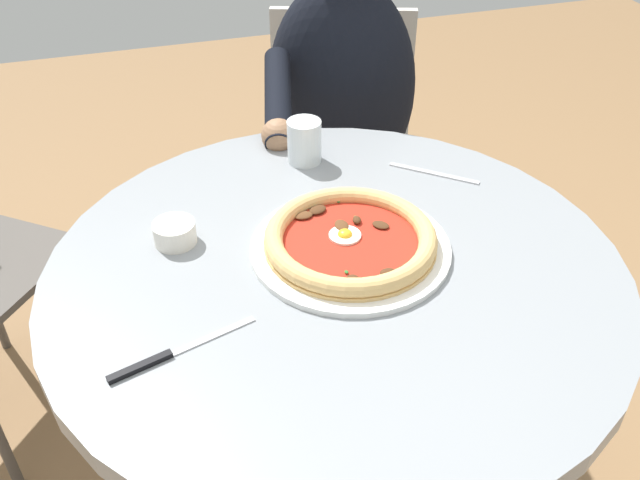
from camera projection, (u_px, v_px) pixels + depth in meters
name	position (u px, v px, depth m)	size (l,w,h in m)	color
dining_table	(335.00, 327.00, 1.17)	(0.92, 0.92, 0.74)	gray
pizza_on_plate	(350.00, 241.00, 1.10)	(0.33, 0.33, 0.04)	white
water_glass	(304.00, 144.00, 1.32)	(0.07, 0.07, 0.08)	silver
steak_knife	(162.00, 357.00, 0.92)	(0.07, 0.21, 0.01)	silver
ramekin_capers	(175.00, 232.00, 1.12)	(0.07, 0.07, 0.04)	white
fork_utensil	(434.00, 173.00, 1.30)	(0.12, 0.14, 0.00)	#BCBCC1
diner_person	(339.00, 166.00, 1.77)	(0.48, 0.46, 1.16)	#282833
cafe_chair_diner	(341.00, 140.00, 1.89)	(0.55, 0.55, 0.84)	beige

